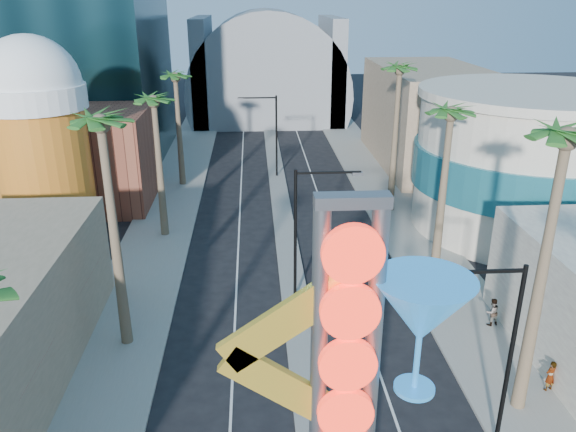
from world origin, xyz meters
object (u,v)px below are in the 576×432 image
object	(u,v)px
red_pickup	(337,266)
pedestrian_a	(550,376)
neon_sign	(375,381)
pedestrian_b	(492,312)

from	to	relation	value
red_pickup	pedestrian_a	size ratio (longest dim) A/B	3.20
neon_sign	pedestrian_b	distance (m)	17.61
pedestrian_a	pedestrian_b	distance (m)	5.45
pedestrian_b	red_pickup	bearing A→B (deg)	-53.37
red_pickup	pedestrian_b	distance (m)	9.89
neon_sign	red_pickup	size ratio (longest dim) A/B	2.58
red_pickup	pedestrian_a	distance (m)	14.30
pedestrian_a	pedestrian_b	world-z (taller)	pedestrian_b
red_pickup	pedestrian_b	world-z (taller)	pedestrian_b
neon_sign	pedestrian_a	distance (m)	14.27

